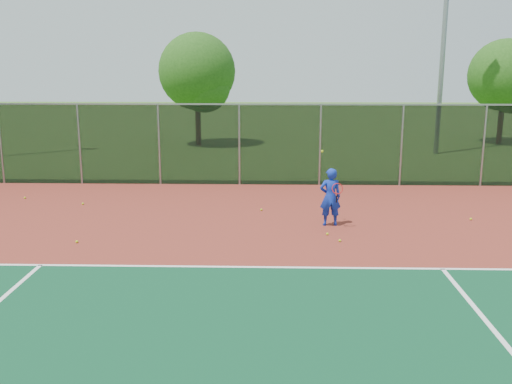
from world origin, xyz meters
TOP-DOWN VIEW (x-y plane):
  - ground at (0.00, 0.00)m, footprint 120.00×120.00m
  - court_apron at (0.00, 2.00)m, footprint 30.00×20.00m
  - fence_back at (0.00, 12.00)m, footprint 30.00×0.06m
  - tennis_player at (-0.15, 6.48)m, footprint 0.62×0.63m
  - practice_ball_0 at (-2.11, 8.05)m, footprint 0.07×0.07m
  - practice_ball_1 at (-0.04, 4.94)m, footprint 0.07×0.07m
  - practice_ball_3 at (-6.73, 4.67)m, footprint 0.07×0.07m
  - practice_ball_4 at (-7.88, 8.66)m, footprint 0.07×0.07m
  - practice_ball_6 at (-10.11, 9.44)m, footprint 0.07×0.07m
  - practice_ball_7 at (4.01, 7.12)m, footprint 0.07×0.07m
  - practice_ball_8 at (-0.31, 5.52)m, footprint 0.07×0.07m
  - floodlight_n at (6.57, 19.94)m, footprint 0.90×0.40m
  - tree_back_left at (-5.81, 22.64)m, footprint 4.21×4.21m
  - tree_back_mid at (11.30, 23.69)m, footprint 3.99×3.99m

SIDE VIEW (x-z plane):
  - ground at x=0.00m, z-range 0.00..0.00m
  - court_apron at x=0.00m, z-range 0.00..0.02m
  - practice_ball_0 at x=-2.11m, z-range 0.02..0.09m
  - practice_ball_1 at x=-0.04m, z-range 0.02..0.09m
  - practice_ball_3 at x=-6.73m, z-range 0.02..0.09m
  - practice_ball_4 at x=-7.88m, z-range 0.02..0.09m
  - practice_ball_6 at x=-10.11m, z-range 0.02..0.09m
  - practice_ball_7 at x=4.01m, z-range 0.02..0.09m
  - practice_ball_8 at x=-0.31m, z-range 0.02..0.09m
  - tennis_player at x=-0.15m, z-range -0.22..1.90m
  - fence_back at x=0.00m, z-range 0.05..3.08m
  - tree_back_mid at x=11.30m, z-range 0.75..6.61m
  - tree_back_left at x=-5.81m, z-range 0.79..6.97m
  - floodlight_n at x=6.57m, z-range 0.79..14.05m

